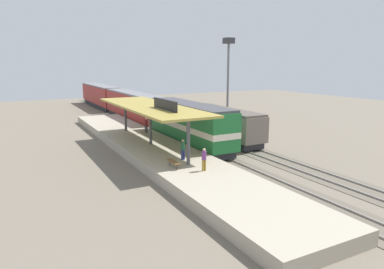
{
  "coord_description": "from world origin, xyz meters",
  "views": [
    {
      "loc": [
        -16.7,
        -31.4,
        8.67
      ],
      "look_at": [
        -1.38,
        -2.54,
        2.0
      ],
      "focal_mm": 32.75,
      "sensor_mm": 36.0,
      "label": 1
    }
  ],
  "objects_px": {
    "freight_car": "(224,124)",
    "person_waiting": "(146,124)",
    "platform_bench": "(173,162)",
    "person_boarding": "(183,148)",
    "person_walking": "(204,158)",
    "passenger_carriage_rear": "(100,95)",
    "locomotive": "(189,124)",
    "light_mast": "(228,65)",
    "passenger_carriage_front": "(134,107)"
  },
  "relations": [
    {
      "from": "locomotive",
      "to": "light_mast",
      "type": "distance_m",
      "value": 10.84
    },
    {
      "from": "passenger_carriage_front",
      "to": "person_walking",
      "type": "xyz_separation_m",
      "value": [
        -4.34,
        -28.66,
        -0.46
      ]
    },
    {
      "from": "freight_car",
      "to": "person_boarding",
      "type": "distance_m",
      "value": 11.76
    },
    {
      "from": "freight_car",
      "to": "person_walking",
      "type": "relative_size",
      "value": 7.02
    },
    {
      "from": "passenger_carriage_front",
      "to": "person_boarding",
      "type": "relative_size",
      "value": 11.7
    },
    {
      "from": "person_waiting",
      "to": "locomotive",
      "type": "bearing_deg",
      "value": -59.42
    },
    {
      "from": "freight_car",
      "to": "passenger_carriage_rear",
      "type": "bearing_deg",
      "value": 96.84
    },
    {
      "from": "platform_bench",
      "to": "passenger_carriage_rear",
      "type": "bearing_deg",
      "value": 82.82
    },
    {
      "from": "passenger_carriage_front",
      "to": "passenger_carriage_rear",
      "type": "height_order",
      "value": "same"
    },
    {
      "from": "light_mast",
      "to": "person_waiting",
      "type": "relative_size",
      "value": 6.84
    },
    {
      "from": "passenger_carriage_front",
      "to": "passenger_carriage_rear",
      "type": "relative_size",
      "value": 1.0
    },
    {
      "from": "platform_bench",
      "to": "locomotive",
      "type": "bearing_deg",
      "value": 55.85
    },
    {
      "from": "platform_bench",
      "to": "person_walking",
      "type": "height_order",
      "value": "person_walking"
    },
    {
      "from": "locomotive",
      "to": "passenger_carriage_front",
      "type": "xyz_separation_m",
      "value": [
        0.0,
        18.0,
        -0.1
      ]
    },
    {
      "from": "locomotive",
      "to": "passenger_carriage_rear",
      "type": "bearing_deg",
      "value": 90.0
    },
    {
      "from": "passenger_carriage_rear",
      "to": "passenger_carriage_front",
      "type": "bearing_deg",
      "value": -90.0
    },
    {
      "from": "light_mast",
      "to": "platform_bench",
      "type": "bearing_deg",
      "value": -135.81
    },
    {
      "from": "platform_bench",
      "to": "light_mast",
      "type": "bearing_deg",
      "value": 44.19
    },
    {
      "from": "freight_car",
      "to": "person_walking",
      "type": "distance_m",
      "value": 14.24
    },
    {
      "from": "passenger_carriage_rear",
      "to": "light_mast",
      "type": "distance_m",
      "value": 35.63
    },
    {
      "from": "passenger_carriage_rear",
      "to": "person_walking",
      "type": "xyz_separation_m",
      "value": [
        -4.34,
        -49.46,
        -0.46
      ]
    },
    {
      "from": "person_waiting",
      "to": "passenger_carriage_rear",
      "type": "bearing_deg",
      "value": 85.01
    },
    {
      "from": "passenger_carriage_front",
      "to": "person_walking",
      "type": "height_order",
      "value": "passenger_carriage_front"
    },
    {
      "from": "person_waiting",
      "to": "person_boarding",
      "type": "relative_size",
      "value": 1.0
    },
    {
      "from": "person_waiting",
      "to": "freight_car",
      "type": "bearing_deg",
      "value": -31.17
    },
    {
      "from": "platform_bench",
      "to": "light_mast",
      "type": "relative_size",
      "value": 0.15
    },
    {
      "from": "platform_bench",
      "to": "person_walking",
      "type": "xyz_separation_m",
      "value": [
        1.66,
        -1.81,
        0.51
      ]
    },
    {
      "from": "platform_bench",
      "to": "person_boarding",
      "type": "xyz_separation_m",
      "value": [
        1.65,
        1.63,
        0.51
      ]
    },
    {
      "from": "platform_bench",
      "to": "freight_car",
      "type": "distance_m",
      "value": 14.1
    },
    {
      "from": "passenger_carriage_front",
      "to": "locomotive",
      "type": "bearing_deg",
      "value": -90.0
    },
    {
      "from": "locomotive",
      "to": "passenger_carriage_rear",
      "type": "xyz_separation_m",
      "value": [
        0.0,
        38.8,
        -0.1
      ]
    },
    {
      "from": "passenger_carriage_front",
      "to": "passenger_carriage_rear",
      "type": "xyz_separation_m",
      "value": [
        0.0,
        20.8,
        0.0
      ]
    },
    {
      "from": "light_mast",
      "to": "person_boarding",
      "type": "bearing_deg",
      "value": -135.87
    },
    {
      "from": "light_mast",
      "to": "person_walking",
      "type": "distance_m",
      "value": 20.55
    },
    {
      "from": "locomotive",
      "to": "passenger_carriage_rear",
      "type": "distance_m",
      "value": 38.8
    },
    {
      "from": "passenger_carriage_front",
      "to": "person_waiting",
      "type": "relative_size",
      "value": 11.7
    },
    {
      "from": "passenger_carriage_rear",
      "to": "person_boarding",
      "type": "bearing_deg",
      "value": -95.4
    },
    {
      "from": "passenger_carriage_front",
      "to": "light_mast",
      "type": "relative_size",
      "value": 1.71
    },
    {
      "from": "passenger_carriage_front",
      "to": "person_walking",
      "type": "relative_size",
      "value": 11.7
    },
    {
      "from": "person_boarding",
      "to": "light_mast",
      "type": "bearing_deg",
      "value": 44.13
    },
    {
      "from": "platform_bench",
      "to": "locomotive",
      "type": "distance_m",
      "value": 10.74
    },
    {
      "from": "person_walking",
      "to": "person_boarding",
      "type": "distance_m",
      "value": 3.45
    },
    {
      "from": "person_walking",
      "to": "person_boarding",
      "type": "xyz_separation_m",
      "value": [
        -0.01,
        3.45,
        0.0
      ]
    },
    {
      "from": "platform_bench",
      "to": "light_mast",
      "type": "xyz_separation_m",
      "value": [
        13.8,
        13.42,
        7.05
      ]
    },
    {
      "from": "person_walking",
      "to": "freight_car",
      "type": "bearing_deg",
      "value": 51.11
    },
    {
      "from": "freight_car",
      "to": "person_waiting",
      "type": "distance_m",
      "value": 8.83
    },
    {
      "from": "platform_bench",
      "to": "light_mast",
      "type": "height_order",
      "value": "light_mast"
    },
    {
      "from": "person_walking",
      "to": "light_mast",
      "type": "bearing_deg",
      "value": 51.44
    },
    {
      "from": "platform_bench",
      "to": "person_waiting",
      "type": "distance_m",
      "value": 14.18
    },
    {
      "from": "passenger_carriage_rear",
      "to": "light_mast",
      "type": "relative_size",
      "value": 1.71
    }
  ]
}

